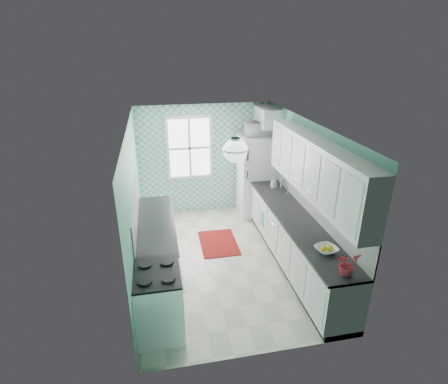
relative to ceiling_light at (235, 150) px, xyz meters
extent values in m
cube|color=beige|center=(0.00, 0.80, -2.33)|extent=(3.00, 4.40, 0.02)
cube|color=white|center=(0.00, 0.80, 0.19)|extent=(3.00, 4.40, 0.02)
cube|color=#59AC94|center=(0.00, 3.01, -1.07)|extent=(3.00, 0.02, 2.50)
cube|color=#59AC94|center=(0.00, -1.41, -1.07)|extent=(3.00, 0.02, 2.50)
cube|color=#59AC94|center=(-1.51, 0.80, -1.07)|extent=(0.02, 4.40, 2.50)
cube|color=#59AC94|center=(1.51, 0.80, -1.07)|extent=(0.02, 4.40, 2.50)
cube|color=#5EC0A9|center=(0.00, 2.99, -1.07)|extent=(3.00, 0.01, 2.50)
cube|color=white|center=(-0.35, 2.96, -0.77)|extent=(1.04, 0.05, 1.44)
cube|color=white|center=(-0.35, 2.95, -0.77)|extent=(0.90, 0.02, 1.30)
cube|color=white|center=(1.49, 0.40, -1.13)|extent=(0.02, 3.60, 0.51)
cube|color=white|center=(-1.49, 0.73, -1.13)|extent=(0.02, 2.15, 0.51)
cube|color=silver|center=(1.33, 0.20, -0.42)|extent=(0.33, 3.20, 0.90)
cube|color=silver|center=(1.30, 2.63, -0.07)|extent=(0.40, 0.74, 0.40)
cylinder|color=silver|center=(0.00, 0.00, 0.16)|extent=(0.14, 0.14, 0.04)
cylinder|color=silver|center=(0.00, 0.00, 0.09)|extent=(0.02, 0.02, 0.12)
sphere|color=white|center=(0.00, 0.00, 0.00)|extent=(0.34, 0.34, 0.34)
cube|color=white|center=(1.20, 0.40, -1.87)|extent=(0.60, 3.60, 0.90)
cube|color=black|center=(1.19, 0.40, -1.40)|extent=(0.63, 3.60, 0.04)
cube|color=white|center=(-1.20, 0.73, -1.87)|extent=(0.60, 2.15, 0.90)
cube|color=black|center=(-1.19, 0.73, -1.40)|extent=(0.63, 2.15, 0.04)
cube|color=white|center=(1.11, 2.58, -1.40)|extent=(0.81, 0.76, 1.85)
cube|color=silver|center=(1.11, 2.19, -0.97)|extent=(0.79, 0.01, 0.02)
cube|color=silver|center=(0.78, 2.18, -0.75)|extent=(0.03, 0.03, 0.30)
cube|color=silver|center=(0.78, 2.18, -1.40)|extent=(0.03, 0.03, 0.54)
cube|color=white|center=(-1.20, -0.70, -1.84)|extent=(0.62, 0.78, 0.93)
cube|color=black|center=(-1.20, -0.70, -1.38)|extent=(0.62, 0.78, 0.03)
cube|color=black|center=(-0.89, -0.70, -1.79)|extent=(0.01, 0.51, 0.31)
cube|color=silver|center=(1.20, 1.33, -1.40)|extent=(0.46, 0.38, 0.12)
cylinder|color=silver|center=(1.36, 1.33, -1.20)|extent=(0.02, 0.02, 0.30)
torus|color=silver|center=(1.30, 1.33, -1.01)|extent=(0.16, 0.02, 0.16)
cube|color=#690F09|center=(0.00, 1.37, -2.32)|extent=(0.73, 1.03, 0.02)
cube|color=#55A8A6|center=(0.89, 1.35, -1.84)|extent=(0.07, 0.21, 0.33)
imported|color=silver|center=(1.20, -0.67, -1.34)|extent=(0.37, 0.37, 0.08)
imported|color=red|center=(1.20, -1.22, -1.22)|extent=(0.36, 0.34, 0.32)
imported|color=#98A7B1|center=(1.25, 1.80, -1.28)|extent=(0.11, 0.11, 0.21)
imported|color=white|center=(1.11, 2.58, -0.32)|extent=(0.56, 0.38, 0.31)
camera|label=1|loc=(-1.07, -4.56, 1.37)|focal=28.00mm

